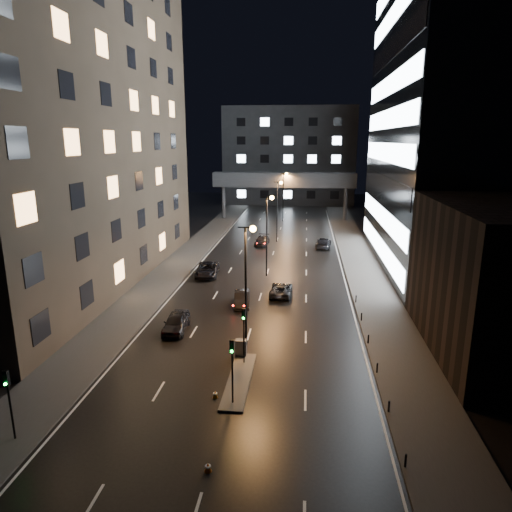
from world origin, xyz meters
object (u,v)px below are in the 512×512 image
(car_away_b, at_px, (242,299))
(car_toward_a, at_px, (281,289))
(car_away_d, at_px, (262,241))
(utility_cabinet, at_px, (241,347))
(car_away_a, at_px, (176,322))
(car_away_c, at_px, (207,270))
(car_toward_b, at_px, (323,243))

(car_away_b, relative_size, car_toward_a, 0.90)
(car_away_d, xyz_separation_m, utility_cabinet, (2.11, -39.59, 0.07))
(car_away_a, bearing_deg, car_toward_a, 47.47)
(car_away_c, bearing_deg, car_away_a, -92.17)
(car_away_d, bearing_deg, car_away_b, -86.46)
(car_toward_a, bearing_deg, car_away_c, -31.72)
(car_away_d, xyz_separation_m, car_toward_a, (4.44, -24.52, -0.04))
(car_toward_b, bearing_deg, car_toward_a, 83.64)
(car_away_b, height_order, utility_cabinet, car_away_b)
(car_away_b, relative_size, car_toward_b, 0.82)
(car_away_c, relative_size, car_away_d, 1.16)
(car_away_d, relative_size, car_toward_a, 1.01)
(utility_cabinet, bearing_deg, car_toward_a, 78.13)
(car_away_c, xyz_separation_m, car_toward_b, (15.14, 17.27, -0.02))
(car_toward_b, bearing_deg, car_away_c, 55.31)
(car_away_b, relative_size, utility_cabinet, 3.43)
(car_away_d, bearing_deg, utility_cabinet, -84.60)
(car_away_a, height_order, utility_cabinet, car_away_a)
(car_away_a, distance_m, car_toward_a, 13.86)
(car_away_d, distance_m, utility_cabinet, 39.64)
(car_away_a, relative_size, car_away_b, 1.07)
(car_toward_b, height_order, utility_cabinet, car_toward_b)
(utility_cabinet, bearing_deg, car_away_a, 142.93)
(car_away_a, xyz_separation_m, car_toward_b, (14.27, 34.43, -0.03))
(car_away_a, relative_size, car_away_d, 0.96)
(car_away_a, distance_m, car_away_d, 35.48)
(car_toward_a, xyz_separation_m, utility_cabinet, (-2.33, -15.06, 0.11))
(car_away_a, xyz_separation_m, utility_cabinet, (6.50, -4.38, -0.02))
(car_away_c, bearing_deg, utility_cabinet, -76.18)
(car_away_b, bearing_deg, car_toward_a, 35.82)
(car_away_a, height_order, car_toward_b, car_away_a)
(car_away_a, distance_m, car_toward_b, 37.27)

